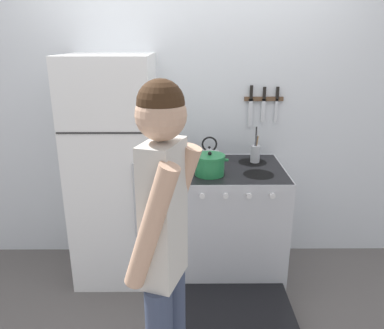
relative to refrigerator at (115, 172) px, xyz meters
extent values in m
plane|color=#5B5654|center=(0.59, 0.30, -0.86)|extent=(14.00, 14.00, 0.00)
cube|color=silver|center=(0.59, 0.33, 0.41)|extent=(10.00, 0.06, 2.55)
cube|color=white|center=(0.00, 0.00, 0.00)|extent=(0.62, 0.61, 1.72)
cube|color=#2D2D2D|center=(0.00, -0.30, 0.38)|extent=(0.61, 0.01, 0.01)
cylinder|color=#B2B5BA|center=(0.19, -0.32, -0.10)|extent=(0.02, 0.02, 0.55)
cube|color=silver|center=(0.89, -0.04, -0.41)|extent=(0.78, 0.69, 0.90)
cube|color=black|center=(0.89, -0.04, 0.03)|extent=(0.76, 0.68, 0.02)
cube|color=black|center=(0.89, -0.36, -0.42)|extent=(0.68, 0.05, 0.68)
cylinder|color=black|center=(0.71, -0.18, 0.04)|extent=(0.22, 0.22, 0.01)
cylinder|color=black|center=(1.06, -0.18, 0.04)|extent=(0.22, 0.22, 0.01)
cylinder|color=black|center=(0.71, 0.10, 0.04)|extent=(0.22, 0.22, 0.01)
cylinder|color=black|center=(1.06, 0.10, 0.04)|extent=(0.22, 0.22, 0.01)
cylinder|color=silver|center=(0.65, -0.40, -0.03)|extent=(0.04, 0.02, 0.04)
cylinder|color=silver|center=(0.81, -0.40, -0.03)|extent=(0.04, 0.02, 0.04)
cylinder|color=silver|center=(0.96, -0.40, -0.03)|extent=(0.04, 0.02, 0.04)
cylinder|color=silver|center=(1.12, -0.40, -0.03)|extent=(0.04, 0.02, 0.04)
cube|color=black|center=(0.89, -0.75, -0.74)|extent=(0.72, 0.72, 0.04)
cube|color=#99999E|center=(0.89, -0.13, -0.45)|extent=(0.64, 0.38, 0.01)
cylinder|color=#237A42|center=(0.71, -0.18, 0.11)|extent=(0.21, 0.21, 0.13)
cylinder|color=#237A42|center=(0.71, -0.18, 0.18)|extent=(0.22, 0.22, 0.02)
sphere|color=black|center=(0.71, -0.18, 0.20)|extent=(0.03, 0.03, 0.03)
cylinder|color=#237A42|center=(0.59, -0.18, 0.15)|extent=(0.03, 0.02, 0.02)
cylinder|color=#237A42|center=(0.83, -0.18, 0.15)|extent=(0.03, 0.02, 0.02)
cylinder|color=silver|center=(0.72, 0.10, 0.09)|extent=(0.15, 0.15, 0.09)
cone|color=silver|center=(0.72, 0.10, 0.14)|extent=(0.15, 0.15, 0.02)
sphere|color=black|center=(0.72, 0.10, 0.16)|extent=(0.02, 0.02, 0.02)
cone|color=silver|center=(0.79, 0.10, 0.10)|extent=(0.09, 0.03, 0.07)
torus|color=black|center=(0.72, 0.10, 0.19)|extent=(0.12, 0.01, 0.12)
cylinder|color=#B7BABF|center=(1.08, 0.10, 0.11)|extent=(0.07, 0.07, 0.13)
cylinder|color=#9E7547|center=(1.09, 0.11, 0.16)|extent=(0.03, 0.02, 0.18)
cylinder|color=#232326|center=(1.08, 0.10, 0.20)|extent=(0.01, 0.04, 0.25)
cylinder|color=#B2B5BA|center=(1.08, 0.11, 0.18)|extent=(0.04, 0.03, 0.22)
cylinder|color=#4C4C51|center=(1.08, 0.10, 0.16)|extent=(0.03, 0.03, 0.19)
cube|color=beige|center=(0.46, -1.28, 0.28)|extent=(0.20, 0.26, 0.62)
cylinder|color=tan|center=(0.42, -1.40, 0.28)|extent=(0.26, 0.16, 0.55)
cylinder|color=tan|center=(0.50, -1.16, 0.28)|extent=(0.26, 0.16, 0.55)
sphere|color=tan|center=(0.46, -1.28, 0.69)|extent=(0.20, 0.20, 0.20)
sphere|color=#382314|center=(0.46, -1.28, 0.74)|extent=(0.18, 0.18, 0.18)
cube|color=brown|center=(1.16, 0.29, 0.51)|extent=(0.31, 0.02, 0.03)
cube|color=silver|center=(1.06, 0.28, 0.39)|extent=(0.03, 0.00, 0.23)
cube|color=black|center=(1.06, 0.28, 0.56)|extent=(0.02, 0.02, 0.11)
cube|color=silver|center=(1.16, 0.28, 0.42)|extent=(0.03, 0.00, 0.18)
cube|color=black|center=(1.16, 0.28, 0.56)|extent=(0.02, 0.02, 0.10)
cube|color=silver|center=(1.26, 0.28, 0.41)|extent=(0.02, 0.00, 0.19)
cube|color=black|center=(1.26, 0.28, 0.56)|extent=(0.02, 0.02, 0.10)
camera|label=1|loc=(0.57, -2.68, 0.97)|focal=35.00mm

